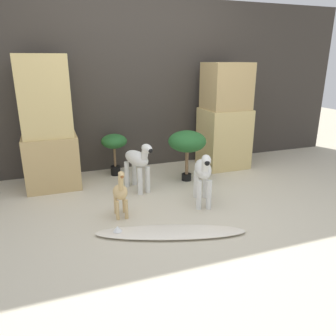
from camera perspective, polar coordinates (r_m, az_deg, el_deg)
ground_plane at (r=3.23m, az=2.39°, el=-8.24°), size 14.00×14.00×0.00m
wall_back at (r=4.51m, az=-5.83°, el=13.93°), size 6.40×0.08×2.20m
rock_pillar_left at (r=3.99m, az=-20.16°, el=6.65°), size 0.60×0.55×1.50m
rock_pillar_right at (r=4.58m, az=9.84°, el=8.48°), size 0.60×0.55×1.41m
zebra_right at (r=3.36m, az=6.14°, el=-0.74°), size 0.30×0.54×0.59m
zebra_left at (r=3.72m, az=-5.28°, el=1.19°), size 0.28×0.54×0.59m
giraffe_figurine at (r=3.13m, az=-8.29°, el=-4.22°), size 0.15×0.32×0.51m
potted_palm_front at (r=4.25m, az=-9.36°, el=4.14°), size 0.33×0.33×0.54m
potted_palm_back at (r=3.99m, az=3.36°, el=4.50°), size 0.46×0.46×0.63m
surfboard at (r=2.90m, az=0.29°, el=-11.07°), size 1.33×0.66×0.09m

